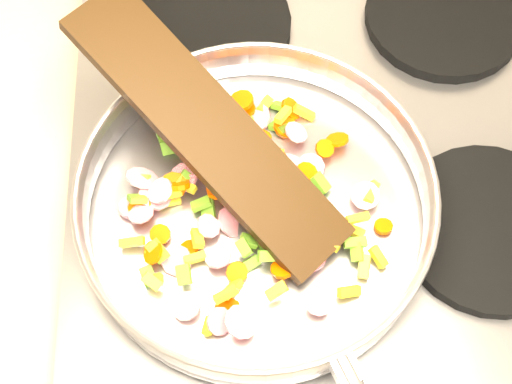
{
  "coord_description": "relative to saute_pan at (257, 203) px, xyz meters",
  "views": [
    {
      "loc": [
        -0.82,
        1.24,
        1.62
      ],
      "look_at": [
        -0.8,
        1.55,
        1.01
      ],
      "focal_mm": 50.0,
      "sensor_mm": 36.0,
      "label": 1
    }
  ],
  "objects": [
    {
      "name": "cooktop",
      "position": [
        0.1,
        0.12,
        -0.07
      ],
      "size": [
        0.6,
        0.6,
        0.04
      ],
      "primitive_type": "cube",
      "color": "#939399",
      "rests_on": "counter_top"
    },
    {
      "name": "grate_fl",
      "position": [
        -0.04,
        -0.02,
        -0.04
      ],
      "size": [
        0.19,
        0.19,
        0.02
      ],
      "primitive_type": "cylinder",
      "color": "black",
      "rests_on": "cooktop"
    },
    {
      "name": "grate_fr",
      "position": [
        0.24,
        -0.02,
        -0.04
      ],
      "size": [
        0.19,
        0.19,
        0.02
      ],
      "primitive_type": "cylinder",
      "color": "black",
      "rests_on": "cooktop"
    },
    {
      "name": "grate_bl",
      "position": [
        -0.04,
        0.26,
        -0.04
      ],
      "size": [
        0.19,
        0.19,
        0.02
      ],
      "primitive_type": "cylinder",
      "color": "black",
      "rests_on": "cooktop"
    },
    {
      "name": "grate_br",
      "position": [
        0.24,
        0.26,
        -0.04
      ],
      "size": [
        0.19,
        0.19,
        0.02
      ],
      "primitive_type": "cylinder",
      "color": "black",
      "rests_on": "cooktop"
    },
    {
      "name": "saute_pan",
      "position": [
        0.0,
        0.0,
        0.0
      ],
      "size": [
        0.4,
        0.54,
        0.06
      ],
      "rotation": [
        0.0,
        0.0,
        0.38
      ],
      "color": "#9E9EA5",
      "rests_on": "grate_fl"
    },
    {
      "name": "vegetable_heap",
      "position": [
        -0.02,
        0.01,
        -0.01
      ],
      "size": [
        0.28,
        0.28,
        0.05
      ],
      "color": "#5A9822",
      "rests_on": "saute_pan"
    },
    {
      "name": "wooden_spatula",
      "position": [
        -0.05,
        0.06,
        0.04
      ],
      "size": [
        0.28,
        0.3,
        0.11
      ],
      "primitive_type": "cube",
      "rotation": [
        0.0,
        -0.3,
        2.31
      ],
      "color": "black",
      "rests_on": "saute_pan"
    }
  ]
}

